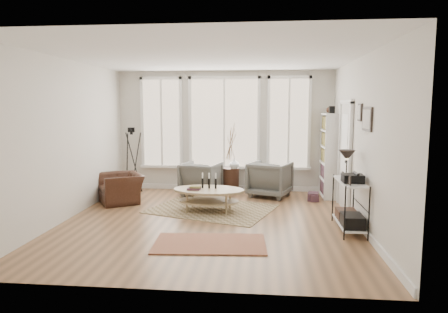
# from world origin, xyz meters

# --- Properties ---
(room) EXTENTS (5.50, 5.54, 2.90)m
(room) POSITION_xyz_m (0.02, 0.03, 1.43)
(room) COLOR #926742
(room) RESTS_ON ground
(bay_window) EXTENTS (4.14, 0.12, 2.24)m
(bay_window) POSITION_xyz_m (0.00, 2.71, 1.61)
(bay_window) COLOR #D3B083
(bay_window) RESTS_ON ground
(door) EXTENTS (0.09, 1.06, 2.22)m
(door) POSITION_xyz_m (2.57, 1.15, 1.12)
(door) COLOR silver
(door) RESTS_ON ground
(bookcase) EXTENTS (0.31, 0.85, 2.06)m
(bookcase) POSITION_xyz_m (2.44, 2.23, 0.96)
(bookcase) COLOR white
(bookcase) RESTS_ON ground
(low_shelf) EXTENTS (0.38, 1.08, 1.30)m
(low_shelf) POSITION_xyz_m (2.38, -0.30, 0.51)
(low_shelf) COLOR white
(low_shelf) RESTS_ON ground
(wall_art) EXTENTS (0.04, 0.88, 0.44)m
(wall_art) POSITION_xyz_m (2.58, -0.27, 1.88)
(wall_art) COLOR black
(wall_art) RESTS_ON ground
(rug_main) EXTENTS (2.73, 2.38, 0.01)m
(rug_main) POSITION_xyz_m (-0.07, 0.84, 0.01)
(rug_main) COLOR brown
(rug_main) RESTS_ON ground
(rug_runner) EXTENTS (1.72, 1.04, 0.01)m
(rug_runner) POSITION_xyz_m (0.16, -1.21, 0.01)
(rug_runner) COLOR maroon
(rug_runner) RESTS_ON ground
(coffee_table) EXTENTS (1.46, 0.99, 0.64)m
(coffee_table) POSITION_xyz_m (-0.12, 0.69, 0.34)
(coffee_table) COLOR tan
(coffee_table) RESTS_ON ground
(armchair_left) EXTENTS (1.00, 1.02, 0.77)m
(armchair_left) POSITION_xyz_m (-0.48, 2.10, 0.39)
(armchair_left) COLOR #5F605B
(armchair_left) RESTS_ON ground
(armchair_right) EXTENTS (1.12, 1.13, 0.80)m
(armchair_right) POSITION_xyz_m (1.11, 2.13, 0.40)
(armchair_right) COLOR #5F605B
(armchair_right) RESTS_ON ground
(side_table) EXTENTS (0.39, 0.39, 1.65)m
(side_table) POSITION_xyz_m (0.18, 2.45, 0.79)
(side_table) COLOR #392016
(side_table) RESTS_ON ground
(vase) EXTENTS (0.30, 0.30, 0.25)m
(vase) POSITION_xyz_m (0.27, 2.35, 0.72)
(vase) COLOR silver
(vase) RESTS_ON side_table
(accent_chair) EXTENTS (1.25, 1.22, 0.62)m
(accent_chair) POSITION_xyz_m (-2.10, 1.23, 0.31)
(accent_chair) COLOR #392016
(accent_chair) RESTS_ON ground
(tripod_camera) EXTENTS (0.55, 0.55, 1.56)m
(tripod_camera) POSITION_xyz_m (-2.15, 2.20, 0.72)
(tripod_camera) COLOR black
(tripod_camera) RESTS_ON ground
(book_stack_near) EXTENTS (0.27, 0.32, 0.18)m
(book_stack_near) POSITION_xyz_m (2.05, 1.79, 0.09)
(book_stack_near) COLOR maroon
(book_stack_near) RESTS_ON ground
(book_stack_far) EXTENTS (0.22, 0.25, 0.14)m
(book_stack_far) POSITION_xyz_m (2.05, 1.72, 0.07)
(book_stack_far) COLOR maroon
(book_stack_far) RESTS_ON ground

